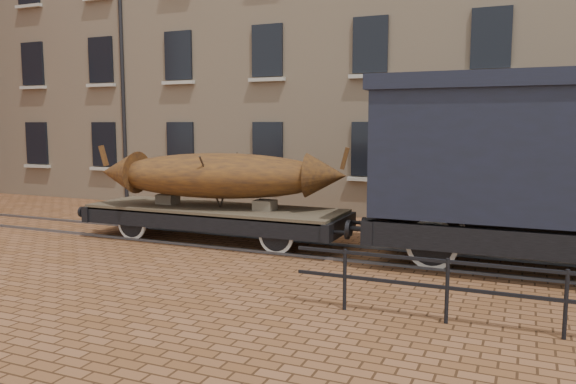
% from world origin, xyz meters
% --- Properties ---
extents(ground, '(90.00, 90.00, 0.00)m').
position_xyz_m(ground, '(0.00, 0.00, 0.00)').
color(ground, brown).
extents(warehouse_cream, '(40.00, 10.19, 14.00)m').
position_xyz_m(warehouse_cream, '(3.00, 9.99, 7.00)').
color(warehouse_cream, '#D8B68E').
rests_on(warehouse_cream, ground).
extents(rail_track, '(30.00, 1.52, 0.06)m').
position_xyz_m(rail_track, '(0.00, 0.00, 0.03)').
color(rail_track, '#59595E').
rests_on(rail_track, ground).
extents(flatcar_wagon, '(7.54, 2.05, 1.14)m').
position_xyz_m(flatcar_wagon, '(-1.66, 0.00, 0.71)').
color(flatcar_wagon, brown).
rests_on(flatcar_wagon, ground).
extents(iron_boat, '(6.46, 2.99, 1.56)m').
position_xyz_m(iron_boat, '(-1.50, -0.00, 1.70)').
color(iron_boat, brown).
rests_on(iron_boat, flatcar_wagon).
extents(goods_van, '(7.73, 2.82, 4.00)m').
position_xyz_m(goods_van, '(6.00, 0.00, 2.51)').
color(goods_van, black).
rests_on(goods_van, ground).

